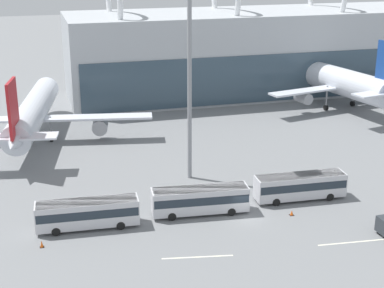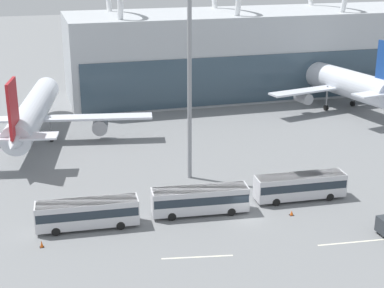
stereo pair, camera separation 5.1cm
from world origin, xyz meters
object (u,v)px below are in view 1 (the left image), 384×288
at_px(shuttle_bus_2, 300,185).
at_px(traffic_cone_0, 42,244).
at_px(airliner_at_gate_near, 32,114).
at_px(shuttle_bus_0, 88,212).
at_px(shuttle_bus_1, 200,199).
at_px(airliner_at_gate_far, 338,80).
at_px(floodlight_mast, 189,17).
at_px(traffic_cone_1, 292,213).

xyz_separation_m(shuttle_bus_2, traffic_cone_0, (-32.45, -4.04, -1.57)).
bearing_deg(airliner_at_gate_near, shuttle_bus_0, -161.01).
height_order(shuttle_bus_1, shuttle_bus_2, same).
distance_m(airliner_at_gate_far, shuttle_bus_2, 47.36).
relative_size(shuttle_bus_1, shuttle_bus_2, 1.01).
distance_m(floodlight_mast, traffic_cone_1, 27.98).
relative_size(shuttle_bus_0, shuttle_bus_2, 1.00).
xyz_separation_m(shuttle_bus_1, floodlight_mast, (1.89, 11.56, 20.30)).
height_order(airliner_at_gate_near, shuttle_bus_2, airliner_at_gate_near).
bearing_deg(shuttle_bus_2, traffic_cone_1, -122.66).
bearing_deg(airliner_at_gate_far, shuttle_bus_0, 114.93).
bearing_deg(shuttle_bus_2, airliner_at_gate_near, 137.10).
bearing_deg(shuttle_bus_0, traffic_cone_1, -4.18).
relative_size(airliner_at_gate_near, floodlight_mast, 1.22).
height_order(airliner_at_gate_far, shuttle_bus_1, airliner_at_gate_far).
height_order(shuttle_bus_1, traffic_cone_1, shuttle_bus_1).
bearing_deg(airliner_at_gate_near, shuttle_bus_1, -140.91).
height_order(shuttle_bus_0, shuttle_bus_1, same).
xyz_separation_m(floodlight_mast, traffic_cone_0, (-20.80, -14.98, -21.87)).
relative_size(airliner_at_gate_far, floodlight_mast, 1.07).
distance_m(shuttle_bus_1, shuttle_bus_2, 13.55).
bearing_deg(airliner_at_gate_near, traffic_cone_0, -169.89).
xyz_separation_m(shuttle_bus_2, traffic_cone_1, (-2.95, -4.08, -1.65)).
bearing_deg(traffic_cone_1, floodlight_mast, 120.07).
height_order(airliner_at_gate_far, shuttle_bus_2, airliner_at_gate_far).
relative_size(floodlight_mast, traffic_cone_0, 40.73).
distance_m(shuttle_bus_0, traffic_cone_0, 6.51).
distance_m(shuttle_bus_0, traffic_cone_1, 24.42).
distance_m(airliner_at_gate_near, traffic_cone_0, 37.86).
relative_size(airliner_at_gate_far, shuttle_bus_2, 2.90).
bearing_deg(floodlight_mast, airliner_at_gate_near, 132.36).
bearing_deg(airliner_at_gate_near, traffic_cone_1, -131.72).
height_order(airliner_at_gate_near, traffic_cone_1, airliner_at_gate_near).
xyz_separation_m(shuttle_bus_0, shuttle_bus_1, (13.54, 0.10, 0.00)).
bearing_deg(traffic_cone_0, shuttle_bus_2, 7.09).
relative_size(floodlight_mast, traffic_cone_1, 50.09).
distance_m(traffic_cone_0, traffic_cone_1, 29.50).
bearing_deg(floodlight_mast, traffic_cone_1, -59.93).
distance_m(airliner_at_gate_far, traffic_cone_0, 73.27).
height_order(airliner_at_gate_near, shuttle_bus_0, airliner_at_gate_near).
height_order(airliner_at_gate_far, traffic_cone_1, airliner_at_gate_far).
bearing_deg(shuttle_bus_2, traffic_cone_0, -169.68).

